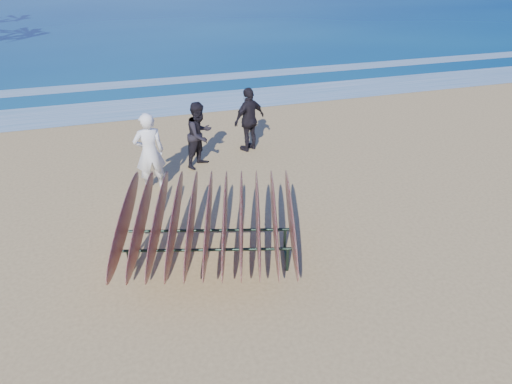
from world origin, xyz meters
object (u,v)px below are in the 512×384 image
at_px(surfboard_rack, 208,221).
at_px(person_dark_b, 249,119).
at_px(person_dark_a, 200,135).
at_px(person_white, 149,152).

distance_m(surfboard_rack, person_dark_b, 5.52).
bearing_deg(surfboard_rack, person_dark_b, 81.41).
relative_size(person_dark_a, person_dark_b, 0.96).
relative_size(person_white, person_dark_b, 1.06).
xyz_separation_m(person_white, person_dark_a, (1.43, 1.03, -0.09)).
bearing_deg(person_dark_b, surfboard_rack, 39.12).
xyz_separation_m(surfboard_rack, person_dark_b, (2.27, 5.03, 0.01)).
distance_m(surfboard_rack, person_dark_a, 4.42).
relative_size(surfboard_rack, person_dark_a, 2.14).
bearing_deg(person_dark_b, person_dark_a, -3.83).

